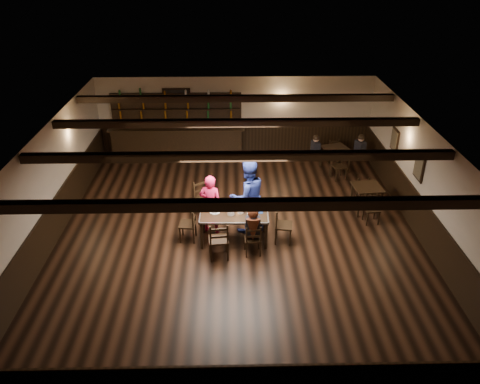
{
  "coord_description": "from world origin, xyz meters",
  "views": [
    {
      "loc": [
        -0.17,
        -9.8,
        6.51
      ],
      "look_at": [
        0.05,
        0.2,
        1.12
      ],
      "focal_mm": 35.0,
      "sensor_mm": 36.0,
      "label": 1
    }
  ],
  "objects_px": {
    "dining_table": "(234,217)",
    "chair_near_right": "(253,238)",
    "woman_pink": "(211,204)",
    "bar_counter": "(178,138)",
    "man_blue": "(248,196)",
    "chair_near_left": "(219,239)",
    "cake": "(215,211)"
  },
  "relations": [
    {
      "from": "chair_near_left",
      "to": "bar_counter",
      "type": "bearing_deg",
      "value": 104.4
    },
    {
      "from": "chair_near_left",
      "to": "man_blue",
      "type": "height_order",
      "value": "man_blue"
    },
    {
      "from": "dining_table",
      "to": "cake",
      "type": "bearing_deg",
      "value": 167.83
    },
    {
      "from": "bar_counter",
      "to": "man_blue",
      "type": "bearing_deg",
      "value": -64.15
    },
    {
      "from": "chair_near_right",
      "to": "man_blue",
      "type": "xyz_separation_m",
      "value": [
        -0.09,
        1.1,
        0.49
      ]
    },
    {
      "from": "man_blue",
      "to": "cake",
      "type": "height_order",
      "value": "man_blue"
    },
    {
      "from": "chair_near_left",
      "to": "cake",
      "type": "xyz_separation_m",
      "value": [
        -0.11,
        0.86,
        0.23
      ]
    },
    {
      "from": "chair_near_right",
      "to": "man_blue",
      "type": "bearing_deg",
      "value": 94.64
    },
    {
      "from": "woman_pink",
      "to": "cake",
      "type": "distance_m",
      "value": 0.35
    },
    {
      "from": "dining_table",
      "to": "chair_near_left",
      "type": "height_order",
      "value": "chair_near_left"
    },
    {
      "from": "chair_near_right",
      "to": "bar_counter",
      "type": "bearing_deg",
      "value": 112.02
    },
    {
      "from": "chair_near_right",
      "to": "woman_pink",
      "type": "xyz_separation_m",
      "value": [
        -1.0,
        1.06,
        0.31
      ]
    },
    {
      "from": "woman_pink",
      "to": "cake",
      "type": "relative_size",
      "value": 6.04
    },
    {
      "from": "dining_table",
      "to": "bar_counter",
      "type": "xyz_separation_m",
      "value": [
        -1.82,
        4.94,
        0.05
      ]
    },
    {
      "from": "man_blue",
      "to": "chair_near_left",
      "type": "bearing_deg",
      "value": 38.57
    },
    {
      "from": "dining_table",
      "to": "woman_pink",
      "type": "xyz_separation_m",
      "value": [
        -0.57,
        0.44,
        0.1
      ]
    },
    {
      "from": "chair_near_left",
      "to": "man_blue",
      "type": "xyz_separation_m",
      "value": [
        0.7,
        1.24,
        0.4
      ]
    },
    {
      "from": "chair_near_left",
      "to": "woman_pink",
      "type": "relative_size",
      "value": 0.61
    },
    {
      "from": "man_blue",
      "to": "chair_near_right",
      "type": "bearing_deg",
      "value": 72.51
    },
    {
      "from": "chair_near_right",
      "to": "man_blue",
      "type": "height_order",
      "value": "man_blue"
    },
    {
      "from": "dining_table",
      "to": "chair_near_right",
      "type": "xyz_separation_m",
      "value": [
        0.43,
        -0.62,
        -0.2
      ]
    },
    {
      "from": "dining_table",
      "to": "woman_pink",
      "type": "relative_size",
      "value": 1.07
    },
    {
      "from": "dining_table",
      "to": "man_blue",
      "type": "relative_size",
      "value": 0.86
    },
    {
      "from": "chair_near_right",
      "to": "bar_counter",
      "type": "height_order",
      "value": "bar_counter"
    },
    {
      "from": "cake",
      "to": "bar_counter",
      "type": "xyz_separation_m",
      "value": [
        -1.36,
        4.84,
        -0.06
      ]
    },
    {
      "from": "chair_near_left",
      "to": "chair_near_right",
      "type": "relative_size",
      "value": 1.18
    },
    {
      "from": "woman_pink",
      "to": "cake",
      "type": "bearing_deg",
      "value": 122.91
    },
    {
      "from": "dining_table",
      "to": "bar_counter",
      "type": "relative_size",
      "value": 0.38
    },
    {
      "from": "chair_near_left",
      "to": "chair_near_right",
      "type": "bearing_deg",
      "value": 9.91
    },
    {
      "from": "man_blue",
      "to": "cake",
      "type": "relative_size",
      "value": 7.45
    },
    {
      "from": "man_blue",
      "to": "cake",
      "type": "bearing_deg",
      "value": 3.39
    },
    {
      "from": "dining_table",
      "to": "chair_near_right",
      "type": "height_order",
      "value": "chair_near_right"
    }
  ]
}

